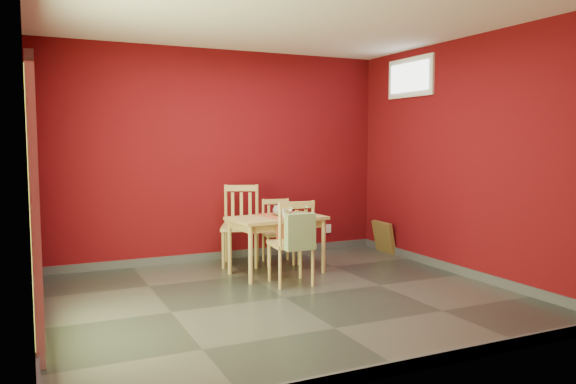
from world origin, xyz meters
name	(u,v)px	position (x,y,z in m)	size (l,w,h in m)	color
ground	(284,298)	(0.00, 0.00, 0.00)	(4.50, 4.50, 0.00)	#2D342D
room_shell	(284,293)	(0.00, 0.00, 0.05)	(4.50, 4.50, 4.50)	#56080D
doorway	(32,198)	(-2.23, -0.40, 1.12)	(0.06, 1.01, 2.13)	#B7D838
window	(410,77)	(2.23, 1.00, 2.35)	(0.05, 0.90, 0.50)	white
outlet_plate	(328,228)	(1.60, 1.99, 0.30)	(0.08, 0.01, 0.12)	silver
dining_table	(277,224)	(0.34, 0.96, 0.58)	(1.13, 0.74, 0.67)	tan
table_runner	(280,222)	(0.34, 0.86, 0.62)	(0.34, 0.61, 0.29)	#AE4E2D
chair_far_left	(241,224)	(0.14, 1.61, 0.51)	(0.61, 0.61, 0.99)	tan
chair_far_right	(278,231)	(0.59, 1.49, 0.41)	(0.44, 0.44, 0.80)	tan
chair_near	(292,242)	(0.29, 0.43, 0.47)	(0.47, 0.47, 0.92)	tan
tote_bag	(300,232)	(0.28, 0.21, 0.61)	(0.32, 0.19, 0.45)	#758D5A
cat	(282,208)	(0.41, 0.95, 0.77)	(0.21, 0.39, 0.20)	slate
picture_frame	(384,237)	(2.19, 1.47, 0.21)	(0.15, 0.43, 0.43)	brown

